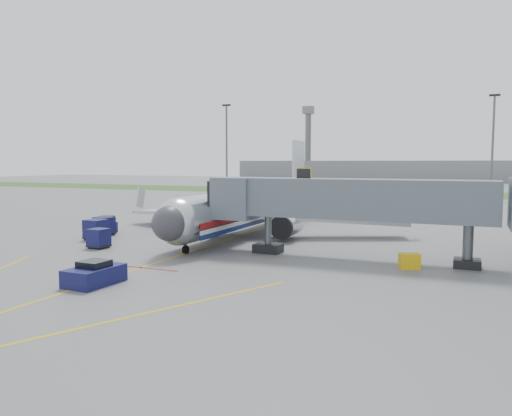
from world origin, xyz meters
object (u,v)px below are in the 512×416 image
at_px(baggage_tug, 106,226).
at_px(ramp_worker, 225,223).
at_px(airliner, 251,207).
at_px(belt_loader, 206,231).
at_px(pushback_tug, 94,274).

relative_size(baggage_tug, ramp_worker, 1.67).
relative_size(airliner, baggage_tug, 12.42).
xyz_separation_m(baggage_tug, ramp_worker, (10.24, 6.94, 0.04)).
relative_size(airliner, ramp_worker, 20.68).
relative_size(belt_loader, ramp_worker, 2.43).
bearing_deg(baggage_tug, airliner, 27.95).
bearing_deg(ramp_worker, belt_loader, -148.39).
distance_m(baggage_tug, belt_loader, 10.63).
relative_size(baggage_tug, belt_loader, 0.69).
distance_m(pushback_tug, belt_loader, 20.21).
bearing_deg(airliner, pushback_tug, -89.29).
bearing_deg(belt_loader, airliner, 55.81).
relative_size(pushback_tug, baggage_tug, 1.24).
height_order(airliner, ramp_worker, airliner).
bearing_deg(airliner, belt_loader, -124.19).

